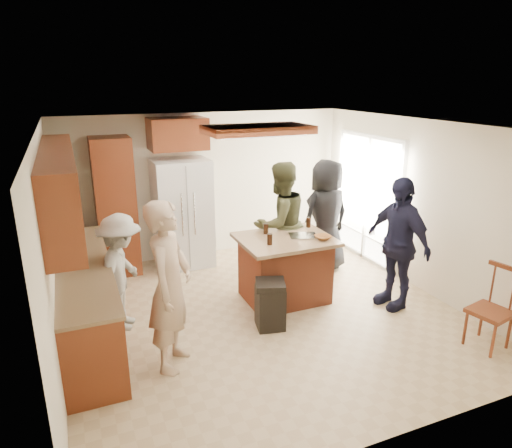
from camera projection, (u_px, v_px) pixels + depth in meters
name	position (u px, v px, depth m)	size (l,w,h in m)	color
room_shell	(434.00, 194.00, 8.96)	(8.00, 5.20, 5.00)	tan
person_front_left	(170.00, 286.00, 4.82)	(0.69, 0.50, 1.88)	tan
person_behind_left	(280.00, 224.00, 6.88)	(0.92, 0.57, 1.89)	#35361F
person_behind_right	(326.00, 216.00, 7.35)	(0.90, 0.59, 1.84)	black
person_side_right	(397.00, 243.00, 6.16)	(1.07, 0.55, 1.83)	black
person_counter	(122.00, 272.00, 5.65)	(0.96, 0.45, 1.49)	gray
left_cabinetry	(78.00, 262.00, 5.42)	(0.64, 3.00, 2.30)	maroon
back_wall_units	(131.00, 188.00, 7.21)	(1.80, 0.60, 2.45)	maroon
refrigerator	(183.00, 213.00, 7.57)	(0.90, 0.76, 1.80)	white
kitchen_island	(285.00, 268.00, 6.46)	(1.28, 1.03, 0.93)	brown
island_items	(303.00, 234.00, 6.35)	(0.91, 0.70, 0.15)	silver
trash_bin	(270.00, 304.00, 5.76)	(0.46, 0.46, 0.63)	black
spindle_chair	(491.00, 311.00, 5.30)	(0.50, 0.50, 0.99)	maroon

